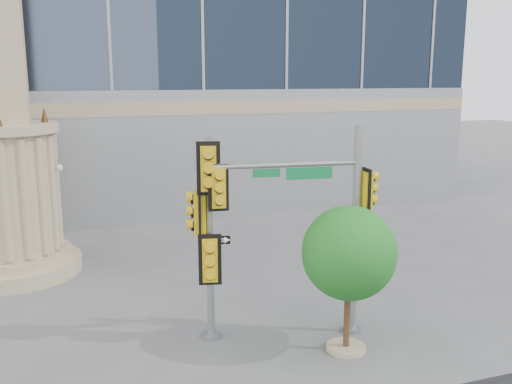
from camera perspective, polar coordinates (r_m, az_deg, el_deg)
name	(u,v)px	position (r m, az deg, el deg)	size (l,w,h in m)	color
ground	(273,368)	(13.75, 1.72, -17.19)	(120.00, 120.00, 0.00)	#545456
monument	(1,110)	(20.34, -24.14, 7.46)	(4.40, 4.40, 16.60)	tan
main_signal_pole	(320,210)	(14.26, 6.37, -1.76)	(4.17, 0.85, 5.40)	slate
secondary_signal_pole	(207,224)	(14.02, -4.91, -3.26)	(0.89, 0.80, 5.17)	slate
street_tree	(350,257)	(13.84, 9.40, -6.39)	(2.32, 2.27, 3.62)	tan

